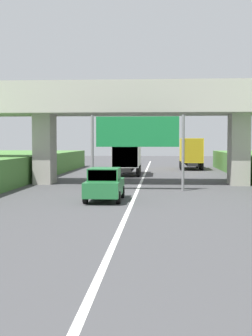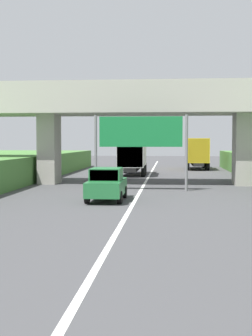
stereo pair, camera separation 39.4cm
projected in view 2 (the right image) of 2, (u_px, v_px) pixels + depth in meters
lane_centre_stripe at (139, 194)px, 27.68m from camera, size 0.20×92.56×0.01m
overpass_bridge at (145, 109)px, 33.91m from camera, size 40.00×4.80×7.26m
overhead_highway_sign at (141, 136)px, 29.41m from camera, size 5.88×0.18×4.76m
truck_black at (133, 154)px, 43.41m from camera, size 2.44×7.30×3.44m
truck_yellow at (197, 152)px, 52.51m from camera, size 2.44×7.30×3.44m
car_green at (107, 184)px, 24.57m from camera, size 1.86×4.10×1.72m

